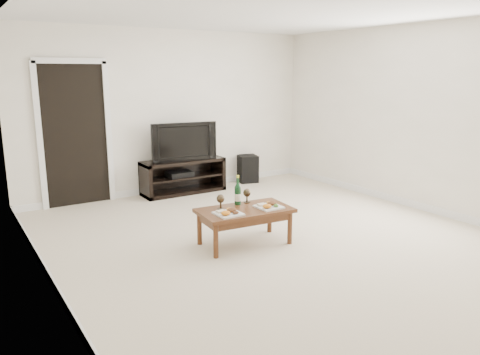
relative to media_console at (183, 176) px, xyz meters
name	(u,v)px	position (x,y,z in m)	size (l,w,h in m)	color
floor	(272,237)	(-0.05, -2.50, -0.28)	(5.50, 5.50, 0.00)	beige
back_wall	(171,112)	(-0.05, 0.27, 1.02)	(5.00, 0.04, 2.60)	white
ceiling	(275,7)	(-0.05, -2.50, 2.35)	(5.00, 5.50, 0.04)	white
doorway	(75,136)	(-1.60, 0.24, 0.75)	(0.90, 0.02, 2.05)	black
media_console	(183,176)	(0.00, 0.00, 0.00)	(1.36, 0.45, 0.55)	black
television	(182,141)	(0.00, 0.00, 0.58)	(1.06, 0.14, 0.61)	black
av_receiver	(179,174)	(-0.07, -0.01, 0.05)	(0.40, 0.30, 0.08)	black
subwoofer	(248,169)	(1.32, 0.08, -0.03)	(0.32, 0.32, 0.48)	black
coffee_table	(245,226)	(-0.44, -2.50, -0.07)	(1.05, 0.57, 0.42)	#522B16
plate_left	(228,211)	(-0.71, -2.59, 0.18)	(0.27, 0.27, 0.07)	white
plate_right	(269,205)	(-0.19, -2.61, 0.18)	(0.27, 0.27, 0.07)	white
wine_bottle	(238,190)	(-0.41, -2.31, 0.32)	(0.07, 0.07, 0.35)	#0E3618
goblet_left	(221,202)	(-0.68, -2.36, 0.23)	(0.09, 0.09, 0.17)	#382D1E
goblet_right	(247,196)	(-0.28, -2.30, 0.23)	(0.09, 0.09, 0.17)	#382D1E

